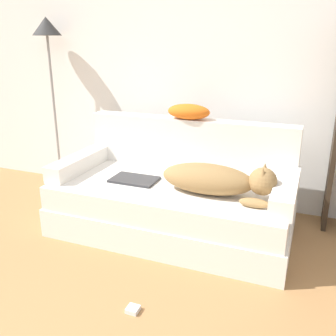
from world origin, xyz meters
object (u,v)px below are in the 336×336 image
(floor_lamp, at_px, (48,46))
(power_adapter, at_px, (133,309))
(throw_pillow, at_px, (189,112))
(laptop, at_px, (134,179))
(dog, at_px, (216,179))
(couch, at_px, (172,207))

(floor_lamp, relative_size, power_adapter, 24.22)
(throw_pillow, height_order, floor_lamp, floor_lamp)
(power_adapter, bearing_deg, laptop, 115.37)
(dog, height_order, laptop, dog)
(couch, height_order, floor_lamp, floor_lamp)
(dog, height_order, floor_lamp, floor_lamp)
(dog, distance_m, laptop, 0.67)
(throw_pillow, bearing_deg, power_adapter, -83.99)
(couch, xyz_separation_m, laptop, (-0.29, -0.07, 0.22))
(laptop, height_order, power_adapter, laptop)
(laptop, bearing_deg, floor_lamp, 153.40)
(couch, distance_m, throw_pillow, 0.79)
(couch, xyz_separation_m, floor_lamp, (-1.45, 0.52, 1.20))
(couch, distance_m, laptop, 0.37)
(throw_pillow, relative_size, floor_lamp, 0.22)
(dog, relative_size, floor_lamp, 0.49)
(couch, xyz_separation_m, throw_pillow, (-0.01, 0.38, 0.69))
(laptop, xyz_separation_m, throw_pillow, (0.29, 0.44, 0.48))
(dog, bearing_deg, couch, 165.25)
(floor_lamp, height_order, power_adapter, floor_lamp)
(throw_pillow, distance_m, power_adapter, 1.62)
(throw_pillow, distance_m, floor_lamp, 1.54)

